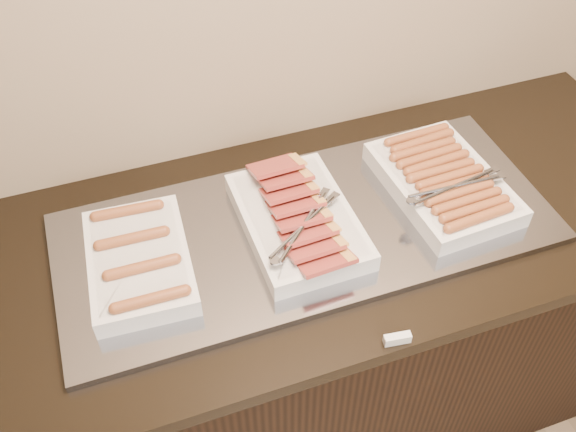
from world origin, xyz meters
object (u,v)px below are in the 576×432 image
(dish_right, at_px, (444,182))
(counter, at_px, (302,334))
(warming_tray, at_px, (307,228))
(dish_left, at_px, (139,261))
(dish_center, at_px, (298,219))

(dish_right, bearing_deg, counter, 176.18)
(warming_tray, xyz_separation_m, dish_left, (-0.40, 0.00, 0.04))
(counter, height_order, dish_center, dish_center)
(counter, distance_m, dish_right, 0.62)
(warming_tray, bearing_deg, dish_right, -0.52)
(warming_tray, height_order, dish_center, dish_center)
(dish_center, relative_size, dish_right, 1.02)
(dish_left, distance_m, dish_center, 0.38)
(warming_tray, xyz_separation_m, dish_center, (-0.02, -0.00, 0.04))
(counter, relative_size, warming_tray, 1.72)
(dish_left, bearing_deg, dish_right, 3.16)
(counter, bearing_deg, dish_right, -0.51)
(dish_center, distance_m, dish_right, 0.39)
(warming_tray, height_order, dish_left, dish_left)
(dish_center, bearing_deg, dish_right, -0.75)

